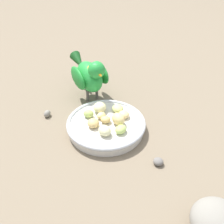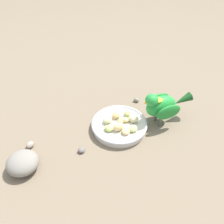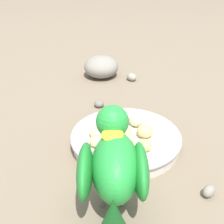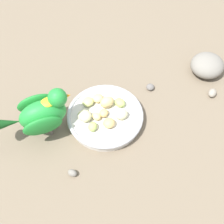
{
  "view_description": "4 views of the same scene",
  "coord_description": "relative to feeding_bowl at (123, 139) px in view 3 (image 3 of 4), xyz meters",
  "views": [
    {
      "loc": [
        -0.18,
        -0.57,
        0.52
      ],
      "look_at": [
        0.01,
        -0.0,
        0.07
      ],
      "focal_mm": 47.49,
      "sensor_mm": 36.0,
      "label": 1
    },
    {
      "loc": [
        0.63,
        -0.17,
        0.66
      ],
      "look_at": [
        -0.02,
        -0.01,
        0.07
      ],
      "focal_mm": 39.21,
      "sensor_mm": 36.0,
      "label": 2
    },
    {
      "loc": [
        -0.04,
        0.49,
        0.34
      ],
      "look_at": [
        0.03,
        -0.0,
        0.07
      ],
      "focal_mm": 48.77,
      "sensor_mm": 36.0,
      "label": 3
    },
    {
      "loc": [
        -0.42,
        0.09,
        0.66
      ],
      "look_at": [
        -0.02,
        -0.0,
        0.07
      ],
      "focal_mm": 45.06,
      "sensor_mm": 36.0,
      "label": 4
    }
  ],
  "objects": [
    {
      "name": "feeding_bowl",
      "position": [
        0.0,
        0.0,
        0.0
      ],
      "size": [
        0.21,
        0.21,
        0.03
      ],
      "color": "beige",
      "rests_on": "ground_plane"
    },
    {
      "name": "apple_piece_2",
      "position": [
        -0.04,
        -0.0,
        0.02
      ],
      "size": [
        0.03,
        0.03,
        0.02
      ],
      "primitive_type": "ellipsoid",
      "rotation": [
        0.0,
        0.0,
        4.74
      ],
      "color": "tan",
      "rests_on": "feeding_bowl"
    },
    {
      "name": "ground_plane",
      "position": [
        -0.0,
        -0.01,
        -0.02
      ],
      "size": [
        4.0,
        4.0,
        0.0
      ],
      "primitive_type": "plane",
      "color": "#756651"
    },
    {
      "name": "apple_piece_9",
      "position": [
        0.04,
        0.04,
        0.02
      ],
      "size": [
        0.04,
        0.04,
        0.02
      ],
      "primitive_type": "ellipsoid",
      "rotation": [
        0.0,
        0.0,
        1.84
      ],
      "color": "#C6D17A",
      "rests_on": "feeding_bowl"
    },
    {
      "name": "apple_piece_4",
      "position": [
        -0.01,
        0.02,
        0.02
      ],
      "size": [
        0.03,
        0.03,
        0.02
      ],
      "primitive_type": "ellipsoid",
      "rotation": [
        0.0,
        0.0,
        3.7
      ],
      "color": "#E5C67F",
      "rests_on": "feeding_bowl"
    },
    {
      "name": "rock_large",
      "position": [
        0.1,
        -0.34,
        0.01
      ],
      "size": [
        0.12,
        0.12,
        0.06
      ],
      "primitive_type": "ellipsoid",
      "rotation": [
        0.0,
        0.0,
        4.91
      ],
      "color": "gray",
      "rests_on": "ground_plane"
    },
    {
      "name": "pebble_2",
      "position": [
        -0.14,
        0.11,
        -0.01
      ],
      "size": [
        0.03,
        0.03,
        0.02
      ],
      "primitive_type": "ellipsoid",
      "rotation": [
        0.0,
        0.0,
        4.06
      ],
      "color": "gray",
      "rests_on": "ground_plane"
    },
    {
      "name": "apple_piece_3",
      "position": [
        -0.0,
        0.06,
        0.02
      ],
      "size": [
        0.05,
        0.05,
        0.03
      ],
      "primitive_type": "ellipsoid",
      "rotation": [
        0.0,
        0.0,
        0.78
      ],
      "color": "beige",
      "rests_on": "feeding_bowl"
    },
    {
      "name": "pebble_0",
      "position": [
        0.07,
        -0.16,
        -0.01
      ],
      "size": [
        0.03,
        0.03,
        0.02
      ],
      "primitive_type": "ellipsoid",
      "rotation": [
        0.0,
        0.0,
        2.12
      ],
      "color": "slate",
      "rests_on": "ground_plane"
    },
    {
      "name": "apple_piece_7",
      "position": [
        0.02,
        -0.01,
        0.02
      ],
      "size": [
        0.04,
        0.05,
        0.03
      ],
      "primitive_type": "ellipsoid",
      "rotation": [
        0.0,
        0.0,
        1.83
      ],
      "color": "#E5C67F",
      "rests_on": "feeding_bowl"
    },
    {
      "name": "apple_piece_5",
      "position": [
        0.05,
        0.01,
        0.02
      ],
      "size": [
        0.04,
        0.04,
        0.02
      ],
      "primitive_type": "ellipsoid",
      "rotation": [
        0.0,
        0.0,
        2.01
      ],
      "color": "#E5C67F",
      "rests_on": "feeding_bowl"
    },
    {
      "name": "parrot",
      "position": [
        -0.0,
        0.16,
        0.07
      ],
      "size": [
        0.11,
        0.21,
        0.15
      ],
      "rotation": [
        0.0,
        0.0,
        -1.43
      ],
      "color": "#59544C",
      "rests_on": "ground_plane"
    },
    {
      "name": "apple_piece_8",
      "position": [
        -0.0,
        0.0,
        0.02
      ],
      "size": [
        0.03,
        0.03,
        0.02
      ],
      "primitive_type": "ellipsoid",
      "rotation": [
        0.0,
        0.0,
        2.65
      ],
      "color": "tan",
      "rests_on": "feeding_bowl"
    },
    {
      "name": "apple_piece_0",
      "position": [
        -0.02,
        -0.04,
        0.02
      ],
      "size": [
        0.04,
        0.04,
        0.02
      ],
      "primitive_type": "ellipsoid",
      "rotation": [
        0.0,
        0.0,
        4.98
      ],
      "color": "beige",
      "rests_on": "feeding_bowl"
    },
    {
      "name": "apple_piece_1",
      "position": [
        -0.04,
        0.04,
        0.02
      ],
      "size": [
        0.04,
        0.03,
        0.02
      ],
      "primitive_type": "ellipsoid",
      "rotation": [
        0.0,
        0.0,
        5.78
      ],
      "color": "#B2CC66",
      "rests_on": "feeding_bowl"
    },
    {
      "name": "pebble_1",
      "position": [
        0.01,
        -0.33,
        -0.01
      ],
      "size": [
        0.04,
        0.04,
        0.02
      ],
      "primitive_type": "ellipsoid",
      "rotation": [
        0.0,
        0.0,
        5.58
      ],
      "color": "gray",
      "rests_on": "ground_plane"
    },
    {
      "name": "apple_piece_6",
      "position": [
        0.02,
        -0.05,
        0.02
      ],
      "size": [
        0.04,
        0.04,
        0.02
      ],
      "primitive_type": "ellipsoid",
      "rotation": [
        0.0,
        0.0,
        3.76
      ],
      "color": "#B2CC66",
      "rests_on": "feeding_bowl"
    }
  ]
}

